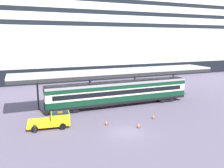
{
  "coord_description": "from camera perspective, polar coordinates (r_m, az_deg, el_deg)",
  "views": [
    {
      "loc": [
        -11.65,
        -23.95,
        11.08
      ],
      "look_at": [
        1.15,
        7.53,
        4.5
      ],
      "focal_mm": 37.47,
      "sensor_mm": 36.0,
      "label": 1
    }
  ],
  "objects": [
    {
      "name": "service_truck",
      "position": [
        30.78,
        -14.23,
        -8.53
      ],
      "size": [
        5.4,
        2.71,
        2.02
      ],
      "color": "yellow",
      "rests_on": "ground"
    },
    {
      "name": "train_carriage",
      "position": [
        38.99,
        1.88,
        -2.04
      ],
      "size": [
        24.4,
        2.81,
        4.11
      ],
      "color": "black",
      "rests_on": "ground"
    },
    {
      "name": "traffic_cone_mid",
      "position": [
        30.19,
        6.48,
        -10.0
      ],
      "size": [
        0.36,
        0.36,
        0.64
      ],
      "color": "black",
      "rests_on": "ground"
    },
    {
      "name": "traffic_cone_near",
      "position": [
        33.71,
        10.06,
        -7.78
      ],
      "size": [
        0.36,
        0.36,
        0.7
      ],
      "color": "black",
      "rests_on": "ground"
    },
    {
      "name": "traffic_cone_far",
      "position": [
        30.93,
        -1.39,
        -9.42
      ],
      "size": [
        0.36,
        0.36,
        0.63
      ],
      "color": "black",
      "rests_on": "ground"
    },
    {
      "name": "platform_canopy",
      "position": [
        38.74,
        1.66,
        2.99
      ],
      "size": [
        34.25,
        5.53,
        5.96
      ],
      "color": "#B3B3B3",
      "rests_on": "ground"
    },
    {
      "name": "cruise_ship",
      "position": [
        75.89,
        -4.78,
        13.44
      ],
      "size": [
        166.35,
        26.34,
        42.01
      ],
      "color": "black",
      "rests_on": "ground"
    },
    {
      "name": "ground_plane",
      "position": [
        28.84,
        3.59,
        -11.65
      ],
      "size": [
        400.0,
        400.0,
        0.0
      ],
      "primitive_type": "plane",
      "color": "slate"
    },
    {
      "name": "quay_bollard",
      "position": [
        29.97,
        -18.34,
        -10.26
      ],
      "size": [
        0.48,
        0.48,
        0.96
      ],
      "color": "black",
      "rests_on": "ground"
    }
  ]
}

